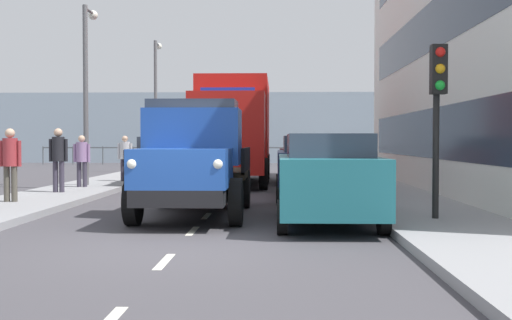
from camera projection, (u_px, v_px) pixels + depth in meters
name	position (u px, v px, depth m)	size (l,w,h in m)	color
ground_plane	(233.00, 187.00, 21.52)	(80.00, 80.00, 0.00)	#423F44
sidewalk_left	(369.00, 186.00, 21.36)	(2.43, 41.23, 0.15)	gray
sidewalk_right	(99.00, 185.00, 21.66)	(2.43, 41.23, 0.15)	gray
road_centreline_markings	(233.00, 188.00, 21.32)	(0.12, 37.48, 0.01)	silver
sea_horizon	(256.00, 128.00, 45.03)	(80.00, 0.80, 5.00)	#8C9EAD
seawall_railing	(254.00, 151.00, 41.48)	(28.08, 0.08, 1.20)	#4C5156
truck_vintage_blue	(193.00, 161.00, 13.11)	(2.17, 5.64, 2.43)	black
lorry_cargo_red	(234.00, 127.00, 23.29)	(2.58, 8.20, 3.87)	red
car_teal_kerbside_near	(327.00, 178.00, 11.99)	(1.89, 4.34, 1.72)	#1E6670
car_navy_kerbside_1	(311.00, 166.00, 17.40)	(1.93, 4.59, 1.72)	navy
car_maroon_kerbside_2	(302.00, 159.00, 23.69)	(1.75, 4.18, 1.72)	maroon
car_black_oppositeside_0	(164.00, 161.00, 22.00)	(1.85, 4.41, 1.72)	black
car_white_oppositeside_1	(190.00, 156.00, 28.61)	(1.90, 4.00, 1.72)	white
pedestrian_strolling	(10.00, 159.00, 14.94)	(0.53, 0.34, 1.73)	#4C473D
pedestrian_couple_a	(58.00, 154.00, 17.70)	(0.53, 0.34, 1.79)	#383342
pedestrian_couple_b	(82.00, 157.00, 19.72)	(0.53, 0.34, 1.61)	#383342
pedestrian_with_bag	(125.00, 155.00, 22.54)	(0.53, 0.34, 1.62)	#383342
traffic_light_near	(438.00, 93.00, 11.62)	(0.28, 0.41, 3.20)	black
lamp_post_promenade	(87.00, 77.00, 20.63)	(0.32, 1.14, 5.83)	#59595B
lamp_post_far	(156.00, 93.00, 31.45)	(0.32, 1.14, 6.39)	#59595B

